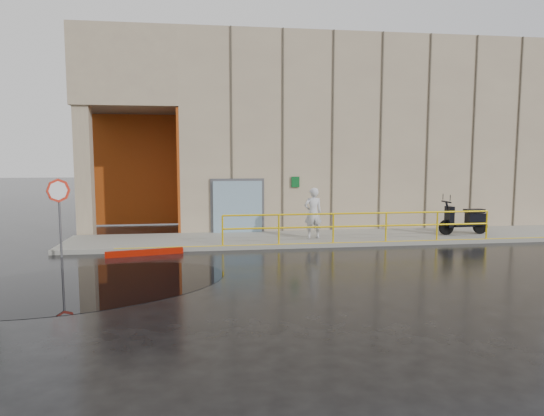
# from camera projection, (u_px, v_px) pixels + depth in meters

# --- Properties ---
(ground) EXTENTS (120.00, 120.00, 0.00)m
(ground) POSITION_uv_depth(u_px,v_px,m) (246.00, 271.00, 13.18)
(ground) COLOR black
(ground) RESTS_ON ground
(sidewalk) EXTENTS (20.00, 3.00, 0.15)m
(sidewalk) POSITION_uv_depth(u_px,v_px,m) (342.00, 238.00, 18.16)
(sidewalk) COLOR gray
(sidewalk) RESTS_ON ground
(building) EXTENTS (20.00, 10.17, 8.00)m
(building) POSITION_uv_depth(u_px,v_px,m) (328.00, 134.00, 24.25)
(building) COLOR tan
(building) RESTS_ON ground
(guardrail) EXTENTS (9.56, 0.06, 1.03)m
(guardrail) POSITION_uv_depth(u_px,v_px,m) (360.00, 227.00, 16.80)
(guardrail) COLOR yellow
(guardrail) RESTS_ON sidewalk
(person) EXTENTS (0.71, 0.51, 1.84)m
(person) POSITION_uv_depth(u_px,v_px,m) (313.00, 213.00, 17.51)
(person) COLOR silver
(person) RESTS_ON sidewalk
(scooter) EXTENTS (2.02, 0.73, 1.54)m
(scooter) POSITION_uv_depth(u_px,v_px,m) (465.00, 211.00, 18.39)
(scooter) COLOR black
(scooter) RESTS_ON sidewalk
(stop_sign) EXTENTS (0.60, 0.49, 2.45)m
(stop_sign) POSITION_uv_depth(u_px,v_px,m) (59.00, 200.00, 14.80)
(stop_sign) COLOR #5B5B5F
(stop_sign) RESTS_ON ground
(red_curb) EXTENTS (2.39, 0.65, 0.18)m
(red_curb) POSITION_uv_depth(u_px,v_px,m) (145.00, 253.00, 15.29)
(red_curb) COLOR #8B0D00
(red_curb) RESTS_ON ground
(puddle) EXTENTS (8.18, 6.54, 0.01)m
(puddle) POSITION_uv_depth(u_px,v_px,m) (84.00, 286.00, 11.72)
(puddle) COLOR black
(puddle) RESTS_ON ground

